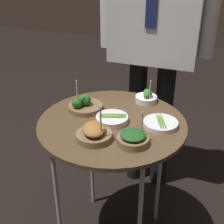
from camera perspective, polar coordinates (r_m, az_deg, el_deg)
name	(u,v)px	position (r m, az deg, el deg)	size (l,w,h in m)	color
serving_cart	(112,132)	(1.46, 0.00, -3.63)	(0.68, 0.68, 0.75)	brown
bowl_asparagus_near_rim	(113,119)	(1.42, 0.17, -1.24)	(0.15, 0.15, 0.04)	silver
bowl_spinach_back_right	(133,139)	(1.27, 3.85, -4.86)	(0.13, 0.13, 0.14)	brown
bowl_broccoli_front_right	(146,98)	(1.61, 6.32, 2.63)	(0.11, 0.11, 0.13)	white
bowl_roast_back_left	(94,133)	(1.29, -3.29, -3.88)	(0.15, 0.15, 0.17)	brown
bowl_broccoli_far_rim	(84,105)	(1.53, -5.05, 1.27)	(0.17, 0.17, 0.17)	brown
bowl_asparagus_front_left	(161,123)	(1.41, 8.88, -2.08)	(0.16, 0.16, 0.03)	silver
waiter_figure	(156,17)	(1.79, 8.08, 16.84)	(0.65, 0.24, 1.76)	black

